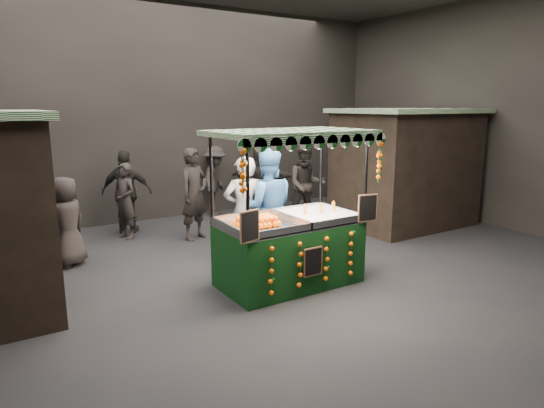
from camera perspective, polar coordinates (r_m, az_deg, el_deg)
ground at (r=7.35m, az=0.55°, el=-9.34°), size 12.00×12.00×0.00m
market_hall at (r=6.89m, az=0.61°, el=17.88°), size 12.10×10.10×5.05m
neighbour_stall_right at (r=10.98m, az=15.83°, el=4.34°), size 3.00×2.20×2.60m
juice_stall at (r=7.03m, az=2.32°, el=-4.18°), size 2.39×1.41×2.32m
vendor_grey at (r=7.75m, az=-3.38°, el=-1.02°), size 0.79×0.64×1.87m
vendor_blue at (r=7.80m, az=-0.64°, el=-0.45°), size 1.19×1.08×1.99m
shopper_0 at (r=9.54m, az=-9.41°, el=1.20°), size 0.79×0.67×1.84m
shopper_1 at (r=10.64m, az=4.17°, el=2.33°), size 1.09×1.01×1.81m
shopper_2 at (r=10.35m, az=-17.22°, el=1.42°), size 1.11×0.85×1.76m
shopper_3 at (r=11.60m, az=-6.92°, el=2.81°), size 1.19×1.25×1.70m
shopper_4 at (r=8.55m, az=-23.62°, el=-1.99°), size 0.88×0.83×1.52m
shopper_5 at (r=11.53m, az=-1.17°, el=3.04°), size 1.52×1.56×1.78m
shopper_6 at (r=9.93m, az=-17.35°, el=0.34°), size 0.53×0.65×1.54m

